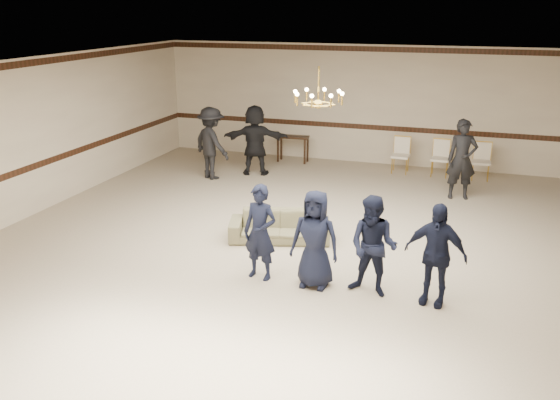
{
  "coord_description": "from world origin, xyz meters",
  "views": [
    {
      "loc": [
        2.66,
        -9.04,
        4.22
      ],
      "look_at": [
        -0.2,
        -0.5,
        1.24
      ],
      "focal_mm": 38.16,
      "sensor_mm": 36.0,
      "label": 1
    }
  ],
  "objects": [
    {
      "name": "boy_a",
      "position": [
        -0.42,
        -0.83,
        0.78
      ],
      "size": [
        0.62,
        0.46,
        1.55
      ],
      "primitive_type": "imported",
      "rotation": [
        0.0,
        0.0,
        -0.17
      ],
      "color": "black",
      "rests_on": "floor"
    },
    {
      "name": "adult_right",
      "position": [
        2.42,
        4.48,
        0.9
      ],
      "size": [
        0.74,
        0.56,
        1.81
      ],
      "primitive_type": "imported",
      "rotation": [
        0.0,
        0.0,
        0.22
      ],
      "color": "black",
      "rests_on": "floor"
    },
    {
      "name": "boy_c",
      "position": [
        1.38,
        -0.83,
        0.78
      ],
      "size": [
        0.85,
        0.72,
        1.55
      ],
      "primitive_type": "imported",
      "rotation": [
        0.0,
        0.0,
        -0.19
      ],
      "color": "black",
      "rests_on": "floor"
    },
    {
      "name": "boy_b",
      "position": [
        0.48,
        -0.83,
        0.78
      ],
      "size": [
        0.77,
        0.51,
        1.55
      ],
      "primitive_type": "imported",
      "rotation": [
        0.0,
        0.0,
        -0.02
      ],
      "color": "black",
      "rests_on": "floor"
    },
    {
      "name": "banquet_chair_right",
      "position": [
        2.86,
        6.21,
        0.46
      ],
      "size": [
        0.47,
        0.47,
        0.92
      ],
      "primitive_type": null,
      "rotation": [
        0.0,
        0.0,
        0.06
      ],
      "color": "#F3E6CD",
      "rests_on": "floor"
    },
    {
      "name": "console_table",
      "position": [
        -2.14,
        6.41,
        0.37
      ],
      "size": [
        0.9,
        0.43,
        0.73
      ],
      "primitive_type": "cube",
      "rotation": [
        0.0,
        0.0,
        0.07
      ],
      "color": "#311D10",
      "rests_on": "floor"
    },
    {
      "name": "boy_d",
      "position": [
        2.28,
        -0.83,
        0.78
      ],
      "size": [
        0.96,
        0.54,
        1.55
      ],
      "primitive_type": "imported",
      "rotation": [
        0.0,
        0.0,
        -0.18
      ],
      "color": "black",
      "rests_on": "floor"
    },
    {
      "name": "banquet_chair_left",
      "position": [
        0.86,
        6.21,
        0.46
      ],
      "size": [
        0.47,
        0.47,
        0.92
      ],
      "primitive_type": null,
      "rotation": [
        0.0,
        0.0,
        -0.06
      ],
      "color": "#F3E6CD",
      "rests_on": "floor"
    },
    {
      "name": "adult_left",
      "position": [
        -3.58,
        4.18,
        0.9
      ],
      "size": [
        1.35,
        1.14,
        1.81
      ],
      "primitive_type": "imported",
      "rotation": [
        0.0,
        0.0,
        2.65
      ],
      "color": "black",
      "rests_on": "floor"
    },
    {
      "name": "adult_mid",
      "position": [
        -2.68,
        4.88,
        0.9
      ],
      "size": [
        1.76,
        0.94,
        1.81
      ],
      "primitive_type": "imported",
      "rotation": [
        0.0,
        0.0,
        3.4
      ],
      "color": "black",
      "rests_on": "floor"
    },
    {
      "name": "crown_molding",
      "position": [
        0.0,
        6.99,
        3.08
      ],
      "size": [
        12.0,
        0.02,
        0.14
      ],
      "primitive_type": "cube",
      "color": "#361B10",
      "rests_on": "wall_back"
    },
    {
      "name": "banquet_chair_mid",
      "position": [
        1.86,
        6.21,
        0.46
      ],
      "size": [
        0.47,
        0.47,
        0.92
      ],
      "primitive_type": null,
      "rotation": [
        0.0,
        0.0,
        -0.06
      ],
      "color": "#F3E6CD",
      "rests_on": "floor"
    },
    {
      "name": "chair_rail",
      "position": [
        0.0,
        6.99,
        1.0
      ],
      "size": [
        12.0,
        0.02,
        0.14
      ],
      "primitive_type": "cube",
      "color": "#361B10",
      "rests_on": "wall_back"
    },
    {
      "name": "settee",
      "position": [
        -0.64,
        0.79,
        0.27
      ],
      "size": [
        1.98,
        1.2,
        0.54
      ],
      "primitive_type": "imported",
      "rotation": [
        0.0,
        0.0,
        0.28
      ],
      "color": "brown",
      "rests_on": "floor"
    },
    {
      "name": "chandelier",
      "position": [
        0.0,
        1.0,
        2.88
      ],
      "size": [
        0.94,
        0.94,
        0.89
      ],
      "primitive_type": null,
      "color": "gold",
      "rests_on": "ceiling"
    },
    {
      "name": "room",
      "position": [
        0.0,
        0.0,
        1.6
      ],
      "size": [
        12.01,
        14.01,
        3.21
      ],
      "color": "tan",
      "rests_on": "ground"
    }
  ]
}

